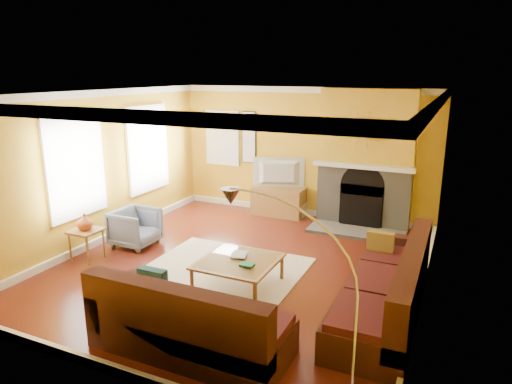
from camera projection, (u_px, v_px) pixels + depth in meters
The scene contains 27 objects.
floor at pixel (240, 266), 7.29m from camera, with size 5.50×6.00×0.02m, color maroon.
ceiling at pixel (239, 92), 6.59m from camera, with size 5.50×6.00×0.02m, color white.
wall_back at pixel (303, 152), 9.59m from camera, with size 5.50×0.02×2.70m, color gold.
wall_front at pixel (97, 253), 4.29m from camera, with size 5.50×0.02×2.70m, color gold.
wall_left at pixel (100, 168), 8.05m from camera, with size 0.02×6.00×2.70m, color gold.
wall_right at pixel (432, 205), 5.84m from camera, with size 0.02×6.00×2.70m, color gold.
baseboard at pixel (240, 262), 7.27m from camera, with size 5.50×6.00×0.12m, color white, non-canonical shape.
crown_molding at pixel (239, 97), 6.61m from camera, with size 5.50×6.00×0.12m, color white, non-canonical shape.
window_left_near at pixel (147, 149), 9.14m from camera, with size 0.06×1.22×1.72m, color white.
window_left_far at pixel (75, 166), 7.47m from camera, with size 0.06×1.22×1.72m, color white.
window_back at pixel (223, 138), 10.25m from camera, with size 0.82×0.06×1.22m, color white.
wall_art at pixel (249, 137), 9.99m from camera, with size 0.34×0.04×1.14m, color white.
fireplace at pixel (366, 159), 8.86m from camera, with size 1.80×0.40×2.70m, color gray, non-canonical shape.
mantel at pixel (363, 166), 8.68m from camera, with size 1.92×0.22×0.08m, color white.
hearth at pixel (356, 232), 8.72m from camera, with size 1.80×0.70×0.06m, color gray.
sunburst at pixel (365, 130), 8.51m from camera, with size 0.70×0.04×0.70m, color olive, non-canonical shape.
rug at pixel (227, 267), 7.21m from camera, with size 2.40×1.80×0.02m, color beige.
sectional_sofa at pixel (283, 275), 5.92m from camera, with size 3.33×3.53×0.90m, color #401C14, non-canonical shape.
coffee_table at pixel (238, 273), 6.51m from camera, with size 1.06×1.06×0.42m, color white, non-canonical shape.
media_console at pixel (278, 201), 9.77m from camera, with size 1.11×0.50×0.61m, color olive.
tv at pixel (279, 173), 9.61m from camera, with size 1.09×0.14×0.63m, color black.
subwoofer at pixel (298, 210), 9.73m from camera, with size 0.29×0.29×0.29m, color white.
armchair at pixel (135, 228), 8.05m from camera, with size 0.71×0.73×0.66m, color slate.
side_table at pixel (87, 244), 7.49m from camera, with size 0.46×0.46×0.51m, color olive, non-canonical shape.
vase at pixel (85, 222), 7.39m from camera, with size 0.26×0.26×0.27m, color #CF5926.
book at pixel (232, 254), 6.61m from camera, with size 0.22×0.30×0.03m, color white.
arc_lamp at pixel (295, 305), 4.05m from camera, with size 1.28×0.36×1.99m, color silver, non-canonical shape.
Camera 1 is at (3.02, -6.03, 3.01)m, focal length 32.00 mm.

